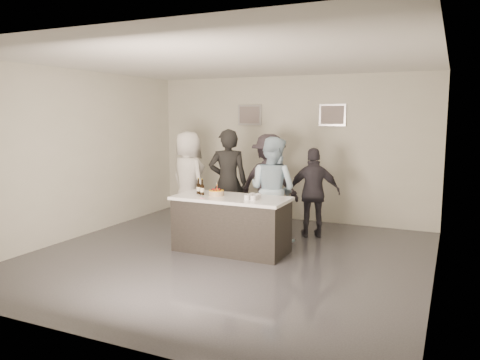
% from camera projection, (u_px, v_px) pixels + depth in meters
% --- Properties ---
extents(floor, '(6.00, 6.00, 0.00)m').
position_uv_depth(floor, '(227.00, 257.00, 7.33)').
color(floor, '#3D3D42').
rests_on(floor, ground).
extents(ceiling, '(6.00, 6.00, 0.00)m').
position_uv_depth(ceiling, '(226.00, 61.00, 6.92)').
color(ceiling, white).
extents(wall_back, '(6.00, 0.04, 3.00)m').
position_uv_depth(wall_back, '(290.00, 149.00, 9.82)').
color(wall_back, beige).
rests_on(wall_back, ground).
extents(wall_front, '(6.00, 0.04, 3.00)m').
position_uv_depth(wall_front, '(86.00, 190.00, 4.42)').
color(wall_front, beige).
rests_on(wall_front, ground).
extents(wall_left, '(0.04, 6.00, 3.00)m').
position_uv_depth(wall_left, '(76.00, 154.00, 8.36)').
color(wall_left, beige).
rests_on(wall_left, ground).
extents(wall_right, '(0.04, 6.00, 3.00)m').
position_uv_depth(wall_right, '(440.00, 171.00, 5.88)').
color(wall_right, beige).
rests_on(wall_right, ground).
extents(picture_left, '(0.54, 0.04, 0.44)m').
position_uv_depth(picture_left, '(250.00, 115.00, 10.07)').
color(picture_left, '#B2B2B7').
rests_on(picture_left, wall_back).
extents(picture_right, '(0.54, 0.04, 0.44)m').
position_uv_depth(picture_right, '(333.00, 115.00, 9.33)').
color(picture_right, '#B2B2B7').
rests_on(picture_right, wall_back).
extents(bar_counter, '(1.86, 0.86, 0.90)m').
position_uv_depth(bar_counter, '(231.00, 224.00, 7.56)').
color(bar_counter, white).
rests_on(bar_counter, ground).
extents(cake, '(0.24, 0.24, 0.08)m').
position_uv_depth(cake, '(216.00, 193.00, 7.61)').
color(cake, orange).
rests_on(cake, bar_counter).
extents(beer_bottle_a, '(0.07, 0.07, 0.26)m').
position_uv_depth(beer_bottle_a, '(198.00, 186.00, 7.75)').
color(beer_bottle_a, black).
rests_on(beer_bottle_a, bar_counter).
extents(beer_bottle_b, '(0.07, 0.07, 0.26)m').
position_uv_depth(beer_bottle_b, '(202.00, 187.00, 7.65)').
color(beer_bottle_b, black).
rests_on(beer_bottle_b, bar_counter).
extents(tumbler_cluster, '(0.19, 0.30, 0.08)m').
position_uv_depth(tumbler_cluster, '(253.00, 197.00, 7.29)').
color(tumbler_cluster, orange).
rests_on(tumbler_cluster, bar_counter).
extents(candles, '(0.24, 0.08, 0.01)m').
position_uv_depth(candles, '(207.00, 198.00, 7.34)').
color(candles, pink).
rests_on(candles, bar_counter).
extents(person_main_black, '(0.84, 0.72, 1.95)m').
position_uv_depth(person_main_black, '(228.00, 182.00, 8.58)').
color(person_main_black, black).
rests_on(person_main_black, ground).
extents(person_main_blue, '(1.03, 0.89, 1.83)m').
position_uv_depth(person_main_blue, '(272.00, 190.00, 8.11)').
color(person_main_blue, '#ADCDE2').
rests_on(person_main_blue, ground).
extents(person_guest_left, '(1.09, 0.93, 1.89)m').
position_uv_depth(person_guest_left, '(188.00, 179.00, 9.19)').
color(person_guest_left, white).
rests_on(person_guest_left, ground).
extents(person_guest_right, '(1.03, 0.74, 1.62)m').
position_uv_depth(person_guest_right, '(314.00, 193.00, 8.44)').
color(person_guest_right, '#302D36').
rests_on(person_guest_right, ground).
extents(person_guest_back, '(1.24, 0.78, 1.84)m').
position_uv_depth(person_guest_back, '(269.00, 182.00, 9.00)').
color(person_guest_back, '#2E282F').
rests_on(person_guest_back, ground).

